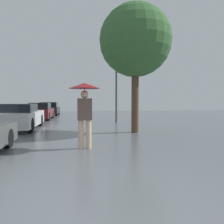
{
  "coord_description": "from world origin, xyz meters",
  "views": [
    {
      "loc": [
        -0.49,
        -2.54,
        1.38
      ],
      "look_at": [
        0.53,
        3.86,
        1.07
      ],
      "focal_mm": 35.0,
      "sensor_mm": 36.0,
      "label": 1
    }
  ],
  "objects_px": {
    "parked_car_farthest": "(49,109)",
    "street_lamp": "(116,82)",
    "parked_car_third": "(41,112)",
    "tree": "(135,41)",
    "pedestrian": "(85,101)",
    "parked_car_second": "(20,117)"
  },
  "relations": [
    {
      "from": "street_lamp",
      "to": "tree",
      "type": "bearing_deg",
      "value": -90.51
    },
    {
      "from": "pedestrian",
      "to": "street_lamp",
      "type": "distance_m",
      "value": 8.42
    },
    {
      "from": "parked_car_third",
      "to": "street_lamp",
      "type": "xyz_separation_m",
      "value": [
        5.38,
        -3.08,
        2.07
      ]
    },
    {
      "from": "parked_car_second",
      "to": "street_lamp",
      "type": "bearing_deg",
      "value": 28.61
    },
    {
      "from": "pedestrian",
      "to": "tree",
      "type": "height_order",
      "value": "tree"
    },
    {
      "from": "parked_car_second",
      "to": "tree",
      "type": "xyz_separation_m",
      "value": [
        5.38,
        -1.98,
        3.42
      ]
    },
    {
      "from": "parked_car_second",
      "to": "parked_car_farthest",
      "type": "relative_size",
      "value": 1.1
    },
    {
      "from": "parked_car_third",
      "to": "street_lamp",
      "type": "relative_size",
      "value": 0.88
    },
    {
      "from": "parked_car_farthest",
      "to": "street_lamp",
      "type": "distance_m",
      "value": 10.3
    },
    {
      "from": "pedestrian",
      "to": "street_lamp",
      "type": "relative_size",
      "value": 0.41
    },
    {
      "from": "pedestrian",
      "to": "tree",
      "type": "xyz_separation_m",
      "value": [
        2.34,
        3.04,
        2.62
      ]
    },
    {
      "from": "pedestrian",
      "to": "parked_car_second",
      "type": "height_order",
      "value": "pedestrian"
    },
    {
      "from": "pedestrian",
      "to": "parked_car_second",
      "type": "relative_size",
      "value": 0.45
    },
    {
      "from": "parked_car_farthest",
      "to": "pedestrian",
      "type": "bearing_deg",
      "value": -79.66
    },
    {
      "from": "parked_car_second",
      "to": "parked_car_farthest",
      "type": "xyz_separation_m",
      "value": [
        0.03,
        11.49,
        0.0
      ]
    },
    {
      "from": "pedestrian",
      "to": "parked_car_third",
      "type": "xyz_separation_m",
      "value": [
        -3.0,
        11.05,
        -0.81
      ]
    },
    {
      "from": "street_lamp",
      "to": "parked_car_farthest",
      "type": "bearing_deg",
      "value": 122.29
    },
    {
      "from": "parked_car_farthest",
      "to": "street_lamp",
      "type": "xyz_separation_m",
      "value": [
        5.39,
        -8.53,
        2.06
      ]
    },
    {
      "from": "tree",
      "to": "parked_car_second",
      "type": "bearing_deg",
      "value": 159.84
    },
    {
      "from": "pedestrian",
      "to": "parked_car_farthest",
      "type": "distance_m",
      "value": 16.8
    },
    {
      "from": "parked_car_third",
      "to": "tree",
      "type": "distance_m",
      "value": 10.22
    },
    {
      "from": "parked_car_farthest",
      "to": "parked_car_second",
      "type": "bearing_deg",
      "value": -90.17
    }
  ]
}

